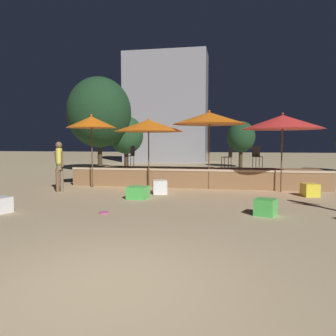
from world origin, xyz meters
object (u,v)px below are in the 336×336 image
(cube_seat_2, at_px, (160,187))
(background_tree_0, at_px, (126,135))
(bistro_chair_0, at_px, (257,154))
(background_tree_1, at_px, (241,137))
(patio_umbrella_0, at_px, (283,122))
(person_0, at_px, (59,164))
(cube_seat_1, at_px, (138,192))
(bistro_chair_2, at_px, (131,154))
(patio_umbrella_1, at_px, (91,122))
(patio_umbrella_2, at_px, (209,118))
(patio_umbrella_3, at_px, (149,126))
(frisbee_disc, at_px, (104,213))
(cube_seat_4, at_px, (266,207))
(bistro_chair_1, at_px, (229,155))
(background_tree_2, at_px, (99,113))
(cube_seat_3, at_px, (310,190))
(cube_seat_0, at_px, (0,205))

(cube_seat_2, relative_size, background_tree_0, 0.17)
(bistro_chair_0, height_order, background_tree_1, background_tree_1)
(patio_umbrella_0, bearing_deg, cube_seat_2, -164.11)
(person_0, xyz_separation_m, bistro_chair_0, (7.36, 3.34, 0.28))
(cube_seat_1, xyz_separation_m, cube_seat_2, (0.49, 1.12, 0.04))
(person_0, distance_m, bistro_chair_2, 3.73)
(background_tree_1, bearing_deg, patio_umbrella_1, -117.09)
(patio_umbrella_2, relative_size, patio_umbrella_3, 1.09)
(patio_umbrella_0, xyz_separation_m, frisbee_disc, (-5.06, -4.68, -2.55))
(bistro_chair_0, bearing_deg, cube_seat_2, -160.08)
(cube_seat_4, xyz_separation_m, person_0, (-7.10, 2.75, 0.83))
(bistro_chair_1, relative_size, frisbee_disc, 3.61)
(background_tree_2, bearing_deg, cube_seat_1, -61.29)
(patio_umbrella_2, bearing_deg, background_tree_1, 82.19)
(cube_seat_3, xyz_separation_m, cube_seat_4, (-1.81, -3.31, -0.01))
(cube_seat_1, relative_size, bistro_chair_1, 0.76)
(patio_umbrella_1, height_order, bistro_chair_2, patio_umbrella_1)
(cube_seat_4, relative_size, background_tree_1, 0.18)
(cube_seat_3, xyz_separation_m, background_tree_2, (-10.79, 7.95, 3.50))
(background_tree_0, bearing_deg, cube_seat_0, -86.28)
(patio_umbrella_2, height_order, patio_umbrella_3, patio_umbrella_2)
(patio_umbrella_2, relative_size, cube_seat_4, 4.92)
(patio_umbrella_1, relative_size, bistro_chair_1, 3.29)
(bistro_chair_0, relative_size, bistro_chair_1, 1.00)
(patio_umbrella_0, height_order, person_0, patio_umbrella_0)
(frisbee_disc, bearing_deg, bistro_chair_2, 100.86)
(cube_seat_2, height_order, background_tree_2, background_tree_2)
(patio_umbrella_2, bearing_deg, bistro_chair_2, 156.91)
(bistro_chair_0, bearing_deg, cube_seat_1, -155.04)
(patio_umbrella_3, bearing_deg, person_0, -152.65)
(background_tree_1, bearing_deg, person_0, -117.29)
(bistro_chair_2, bearing_deg, cube_seat_4, -3.66)
(patio_umbrella_1, bearing_deg, patio_umbrella_2, 4.96)
(patio_umbrella_2, distance_m, cube_seat_1, 4.25)
(bistro_chair_1, bearing_deg, cube_seat_0, -21.89)
(cube_seat_2, bearing_deg, cube_seat_3, 4.05)
(patio_umbrella_1, bearing_deg, bistro_chair_2, 62.00)
(cube_seat_1, distance_m, bistro_chair_0, 6.00)
(cube_seat_0, relative_size, background_tree_0, 0.17)
(patio_umbrella_0, xyz_separation_m, cube_seat_4, (-0.99, -4.18, -2.36))
(bistro_chair_0, relative_size, background_tree_1, 0.26)
(cube_seat_2, distance_m, background_tree_1, 14.01)
(cube_seat_2, relative_size, background_tree_2, 0.10)
(background_tree_1, bearing_deg, bistro_chair_0, -88.29)
(person_0, bearing_deg, cube_seat_2, 117.72)
(person_0, bearing_deg, cube_seat_0, 30.07)
(cube_seat_3, distance_m, bistro_chair_2, 7.71)
(bistro_chair_0, bearing_deg, cube_seat_3, -82.21)
(person_0, bearing_deg, patio_umbrella_2, 132.39)
(background_tree_1, bearing_deg, patio_umbrella_3, -108.39)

